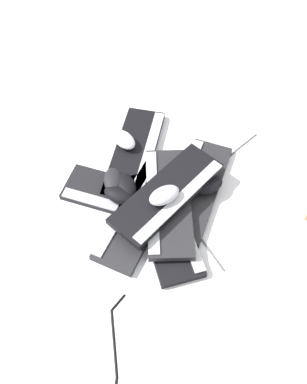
# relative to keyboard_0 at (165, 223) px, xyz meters

# --- Properties ---
(ground_plane) EXTENTS (3.20, 3.20, 0.00)m
(ground_plane) POSITION_rel_keyboard_0_xyz_m (-0.16, 0.10, -0.01)
(ground_plane) COLOR white
(keyboard_0) EXTENTS (0.46, 0.29, 0.03)m
(keyboard_0) POSITION_rel_keyboard_0_xyz_m (0.00, 0.00, 0.00)
(keyboard_0) COLOR black
(keyboard_0) RESTS_ON ground
(keyboard_1) EXTENTS (0.37, 0.45, 0.03)m
(keyboard_1) POSITION_rel_keyboard_0_xyz_m (-0.05, 0.17, 0.00)
(keyboard_1) COLOR #232326
(keyboard_1) RESTS_ON ground
(keyboard_2) EXTENTS (0.41, 0.42, 0.03)m
(keyboard_2) POSITION_rel_keyboard_0_xyz_m (-0.32, 0.09, 0.00)
(keyboard_2) COLOR black
(keyboard_2) RESTS_ON ground
(keyboard_3) EXTENTS (0.44, 0.38, 0.03)m
(keyboard_3) POSITION_rel_keyboard_0_xyz_m (-0.17, -0.06, 0.00)
(keyboard_3) COLOR black
(keyboard_3) RESTS_ON ground
(keyboard_4) EXTENTS (0.35, 0.46, 0.03)m
(keyboard_4) POSITION_rel_keyboard_0_xyz_m (-0.08, -0.05, 0.00)
(keyboard_4) COLOR #232326
(keyboard_4) RESTS_ON ground
(keyboard_5) EXTENTS (0.45, 0.37, 0.03)m
(keyboard_5) POSITION_rel_keyboard_0_xyz_m (-0.05, 0.05, 0.03)
(keyboard_5) COLOR #232326
(keyboard_5) RESTS_ON keyboard_0
(keyboard_6) EXTENTS (0.24, 0.46, 0.03)m
(keyboard_6) POSITION_rel_keyboard_0_xyz_m (-0.06, 0.05, 0.06)
(keyboard_6) COLOR black
(keyboard_6) RESTS_ON keyboard_5
(mouse_0) EXTENTS (0.11, 0.13, 0.04)m
(mouse_0) POSITION_rel_keyboard_0_xyz_m (-0.10, 0.16, 0.04)
(mouse_0) COLOR black
(mouse_0) RESTS_ON keyboard_1
(mouse_1) EXTENTS (0.12, 0.10, 0.04)m
(mouse_1) POSITION_rel_keyboard_0_xyz_m (-0.18, -0.04, 0.04)
(mouse_1) COLOR black
(mouse_1) RESTS_ON keyboard_3
(mouse_2) EXTENTS (0.11, 0.07, 0.04)m
(mouse_2) POSITION_rel_keyboard_0_xyz_m (-0.37, 0.07, 0.04)
(mouse_2) COLOR silver
(mouse_2) RESTS_ON keyboard_2
(mouse_3) EXTENTS (0.13, 0.11, 0.04)m
(mouse_3) POSITION_rel_keyboard_0_xyz_m (-0.23, -0.06, 0.04)
(mouse_3) COLOR black
(mouse_3) RESTS_ON keyboard_3
(mouse_4) EXTENTS (0.13, 0.11, 0.04)m
(mouse_4) POSITION_rel_keyboard_0_xyz_m (-0.17, -0.08, 0.04)
(mouse_4) COLOR black
(mouse_4) RESTS_ON keyboard_3
(mouse_5) EXTENTS (0.07, 0.11, 0.04)m
(mouse_5) POSITION_rel_keyboard_0_xyz_m (-0.04, 0.02, 0.10)
(mouse_5) COLOR #B7B7BC
(mouse_5) RESTS_ON keyboard_6
(mouse_6) EXTENTS (0.13, 0.11, 0.04)m
(mouse_6) POSITION_rel_keyboard_0_xyz_m (-0.09, 0.16, 0.04)
(mouse_6) COLOR silver
(mouse_6) RESTS_ON keyboard_1
(mouse_7) EXTENTS (0.08, 0.12, 0.04)m
(mouse_7) POSITION_rel_keyboard_0_xyz_m (-0.02, 0.20, 0.04)
(mouse_7) COLOR black
(mouse_7) RESTS_ON keyboard_1
(cable_0) EXTENTS (0.38, 0.49, 0.01)m
(cable_0) POSITION_rel_keyboard_0_xyz_m (-0.01, 0.22, -0.01)
(cable_0) COLOR #59595B
(cable_0) RESTS_ON ground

